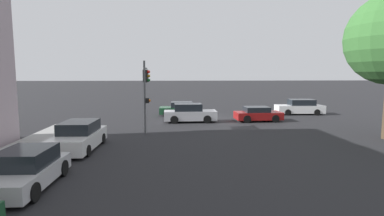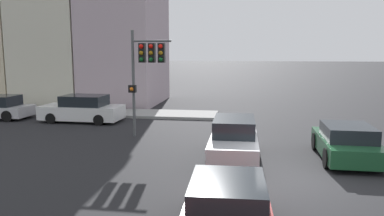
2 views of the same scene
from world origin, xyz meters
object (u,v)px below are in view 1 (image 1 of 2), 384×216
at_px(traffic_signal, 146,82).
at_px(parked_car_1, 26,170).
at_px(crossing_car_2, 180,109).
at_px(crossing_car_3, 190,113).
at_px(crossing_car_0, 258,114).
at_px(crossing_car_1, 300,107).
at_px(parked_car_0, 79,137).

distance_m(traffic_signal, parked_car_1, 11.36).
bearing_deg(crossing_car_2, crossing_car_3, 99.98).
distance_m(traffic_signal, crossing_car_0, 10.74).
distance_m(traffic_signal, crossing_car_2, 9.36).
distance_m(crossing_car_2, crossing_car_3, 4.28).
distance_m(crossing_car_1, crossing_car_3, 12.39).
height_order(traffic_signal, crossing_car_2, traffic_signal).
relative_size(crossing_car_2, crossing_car_3, 0.91).
height_order(crossing_car_0, parked_car_0, parked_car_0).
xyz_separation_m(crossing_car_1, crossing_car_3, (11.64, 4.23, 0.03)).
bearing_deg(parked_car_0, crossing_car_2, 157.64).
distance_m(crossing_car_0, crossing_car_2, 7.90).
bearing_deg(crossing_car_1, parked_car_0, 39.05).
bearing_deg(parked_car_1, crossing_car_3, 156.04).
height_order(crossing_car_0, crossing_car_3, crossing_car_3).
bearing_deg(crossing_car_0, crossing_car_3, 178.82).
relative_size(crossing_car_2, parked_car_1, 1.00).
relative_size(crossing_car_0, parked_car_0, 0.86).
relative_size(crossing_car_1, parked_car_1, 1.17).
bearing_deg(crossing_car_1, traffic_signal, 32.59).
relative_size(traffic_signal, crossing_car_0, 1.24).
distance_m(crossing_car_1, parked_car_1, 26.44).
relative_size(crossing_car_1, crossing_car_2, 1.17).
bearing_deg(traffic_signal, crossing_car_1, 29.80).
distance_m(crossing_car_3, parked_car_1, 16.18).
height_order(traffic_signal, parked_car_0, traffic_signal).
bearing_deg(crossing_car_3, crossing_car_1, 19.20).
relative_size(crossing_car_0, crossing_car_2, 0.99).
height_order(crossing_car_1, parked_car_0, parked_car_0).
relative_size(traffic_signal, parked_car_0, 1.07).
distance_m(traffic_signal, crossing_car_1, 17.46).
distance_m(traffic_signal, crossing_car_3, 6.12).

